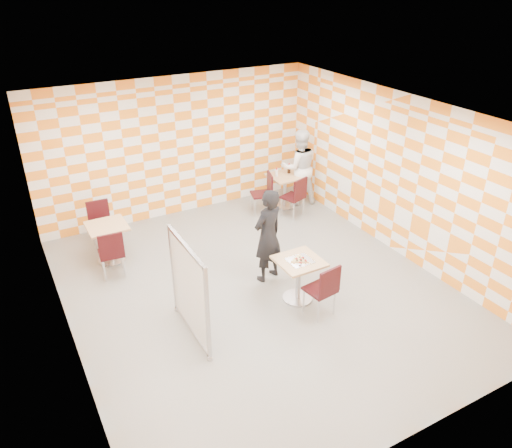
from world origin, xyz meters
The scene contains 15 objects.
room_shell centered at (0.00, 0.54, 1.50)m, with size 7.00×7.00×7.00m.
main_table centered at (0.47, -0.56, 0.51)m, with size 0.70×0.70×0.75m.
second_table centered at (2.17, 2.61, 0.51)m, with size 0.70×0.70×0.75m.
empty_table centered at (-1.93, 2.14, 0.51)m, with size 0.70×0.70×0.75m.
chair_main_front centered at (0.56, -1.14, 0.54)m, with size 0.47×0.48×0.92m.
chair_second_front centered at (2.09, 2.02, 0.54)m, with size 0.54×0.54×0.92m.
chair_second_side centered at (1.62, 2.54, 0.54)m, with size 0.53×0.52×0.92m.
chair_empty_near centered at (-2.02, 1.54, 0.54)m, with size 0.46×0.47×0.92m.
chair_empty_far centered at (-1.91, 2.81, 0.54)m, with size 0.44×0.45×0.92m.
partition centered at (-1.41, -0.54, 0.79)m, with size 0.08×1.38×1.55m.
man_dark centered at (0.35, 0.23, 0.85)m, with size 0.62×0.40×1.69m, color black.
man_white centered at (2.55, 2.63, 0.88)m, with size 0.85×0.66×1.75m, color white.
pizza_on_foil centered at (0.47, -0.57, 0.77)m, with size 0.40×0.40×0.04m.
sport_bottle centered at (1.98, 2.68, 0.84)m, with size 0.06×0.06×0.20m.
soda_bottle centered at (2.33, 2.71, 0.85)m, with size 0.07×0.07×0.23m.
Camera 1 is at (-3.41, -6.18, 4.94)m, focal length 35.00 mm.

